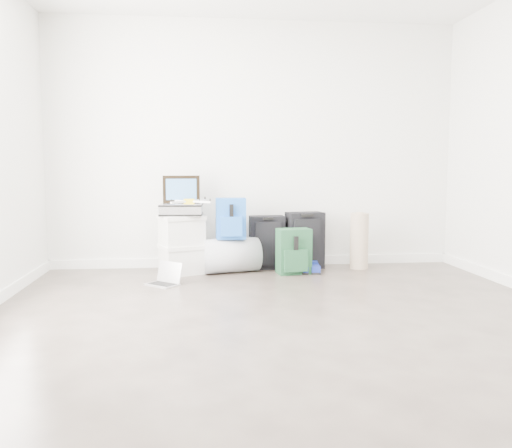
{
  "coord_description": "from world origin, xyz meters",
  "views": [
    {
      "loc": [
        -0.63,
        -3.51,
        1.11
      ],
      "look_at": [
        -0.04,
        1.9,
        0.53
      ],
      "focal_mm": 38.0,
      "sensor_mm": 36.0,
      "label": 1
    }
  ],
  "objects": [
    {
      "name": "blue_backpack",
      "position": [
        -0.29,
        2.09,
        0.57
      ],
      "size": [
        0.31,
        0.23,
        0.43
      ],
      "rotation": [
        0.0,
        0.0,
        0.02
      ],
      "color": "blue",
      "rests_on": "duffel_bag"
    },
    {
      "name": "briefcase",
      "position": [
        -0.8,
        2.11,
        0.67
      ],
      "size": [
        0.44,
        0.34,
        0.12
      ],
      "primitive_type": "cube",
      "rotation": [
        0.0,
        0.0,
        -0.06
      ],
      "color": "#B2B2B7",
      "rests_on": "boxes_stack"
    },
    {
      "name": "painting",
      "position": [
        -0.8,
        2.2,
        0.88
      ],
      "size": [
        0.38,
        0.05,
        0.29
      ],
      "rotation": [
        0.0,
        0.0,
        0.05
      ],
      "color": "black",
      "rests_on": "briefcase"
    },
    {
      "name": "shoes",
      "position": [
        0.54,
        2.01,
        0.04
      ],
      "size": [
        0.25,
        0.26,
        0.08
      ],
      "rotation": [
        0.0,
        0.0,
        -0.21
      ],
      "color": "black",
      "rests_on": "ground"
    },
    {
      "name": "room_envelope",
      "position": [
        0.0,
        0.02,
        1.72
      ],
      "size": [
        4.52,
        5.02,
        2.71
      ],
      "color": "silver",
      "rests_on": "ground"
    },
    {
      "name": "ground",
      "position": [
        0.0,
        0.0,
        0.0
      ],
      "size": [
        5.0,
        5.0,
        0.0
      ],
      "primitive_type": "plane",
      "color": "#312924",
      "rests_on": "ground"
    },
    {
      "name": "rolled_rug",
      "position": [
        1.12,
        2.2,
        0.3
      ],
      "size": [
        0.2,
        0.2,
        0.61
      ],
      "primitive_type": "cylinder",
      "color": "tan",
      "rests_on": "ground"
    },
    {
      "name": "carry_on",
      "position": [
        0.53,
        2.27,
        0.31
      ],
      "size": [
        0.43,
        0.32,
        0.62
      ],
      "rotation": [
        0.0,
        0.0,
        0.18
      ],
      "color": "black",
      "rests_on": "ground"
    },
    {
      "name": "drone",
      "position": [
        -0.72,
        2.09,
        0.76
      ],
      "size": [
        0.45,
        0.45,
        0.05
      ],
      "rotation": [
        0.0,
        0.0,
        0.12
      ],
      "color": "yellow",
      "rests_on": "briefcase"
    },
    {
      "name": "green_backpack",
      "position": [
        0.36,
        1.97,
        0.23
      ],
      "size": [
        0.36,
        0.29,
        0.47
      ],
      "rotation": [
        0.0,
        0.0,
        0.15
      ],
      "color": "#14371C",
      "rests_on": "ground"
    },
    {
      "name": "laptop",
      "position": [
        -0.94,
        1.59,
        0.05
      ],
      "size": [
        0.36,
        0.35,
        0.21
      ],
      "rotation": [
        0.0,
        0.0,
        -0.73
      ],
      "color": "silver",
      "rests_on": "ground"
    },
    {
      "name": "duffel_bag",
      "position": [
        -0.29,
        2.12,
        0.18
      ],
      "size": [
        0.65,
        0.49,
        0.36
      ],
      "primitive_type": "cylinder",
      "rotation": [
        0.0,
        1.57,
        0.24
      ],
      "color": "#94969C",
      "rests_on": "ground"
    },
    {
      "name": "large_suitcase",
      "position": [
        0.12,
        2.3,
        0.29
      ],
      "size": [
        0.38,
        0.25,
        0.58
      ],
      "rotation": [
        0.0,
        0.0,
        0.02
      ],
      "color": "black",
      "rests_on": "ground"
    },
    {
      "name": "boxes_stack",
      "position": [
        -0.8,
        2.11,
        0.31
      ],
      "size": [
        0.52,
        0.48,
        0.61
      ],
      "rotation": [
        0.0,
        0.0,
        0.38
      ],
      "color": "silver",
      "rests_on": "ground"
    }
  ]
}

